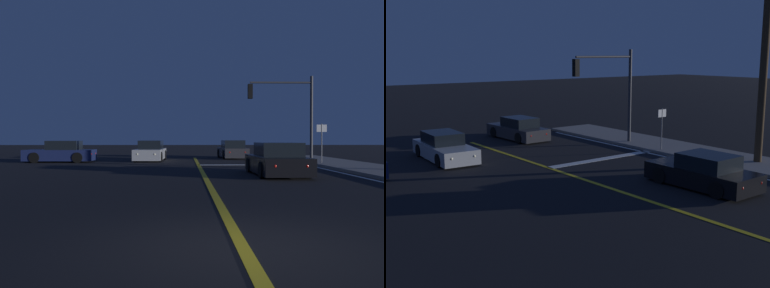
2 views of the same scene
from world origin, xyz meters
The scene contains 8 objects.
lane_line_center centered at (0.00, 9.46, 0.01)m, with size 0.20×32.15×0.01m, color gold.
stop_bar centered at (3.15, 17.41, 0.01)m, with size 6.29×0.50×0.01m, color white.
car_parked_curb_charcoal centered at (2.80, 24.92, 0.58)m, with size 1.97×4.58×1.34m.
car_lead_oncoming_black centered at (2.99, 11.09, 0.58)m, with size 2.03×4.48×1.34m.
car_far_approaching_silver centered at (-3.05, 22.02, 0.58)m, with size 1.98×4.78×1.34m.
traffic_signal_near_right centered at (5.59, 19.71, 3.58)m, with size 4.04×0.28×5.34m.
utility_pole_right centered at (8.19, 12.10, 5.40)m, with size 1.97×0.36×10.48m.
street_sign_corner centered at (6.79, 16.91, 1.56)m, with size 0.56×0.06×2.31m.
Camera 2 is at (-12.13, -0.80, 5.17)m, focal length 46.19 mm.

